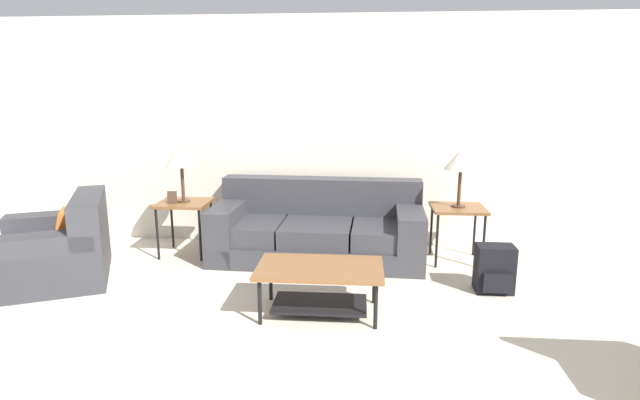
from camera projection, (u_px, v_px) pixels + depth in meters
wall_back at (334, 133)px, 5.72m from camera, size 8.92×0.06×2.60m
couch at (318, 231)px, 5.39m from camera, size 2.25×1.06×0.82m
armchair at (58, 250)px, 4.77m from camera, size 1.31×1.38×0.80m
coffee_table at (320, 278)px, 4.02m from camera, size 1.01×0.59×0.41m
side_table_left at (184, 207)px, 5.44m from camera, size 0.55×0.50×0.59m
side_table_right at (458, 213)px, 5.20m from camera, size 0.55×0.50×0.59m
table_lamp_left at (181, 157)px, 5.32m from camera, size 0.34×0.34×0.61m
table_lamp_right at (461, 160)px, 5.08m from camera, size 0.34×0.34×0.61m
backpack at (495, 269)px, 4.48m from camera, size 0.33×0.29×0.43m
picture_frame at (172, 197)px, 5.34m from camera, size 0.10×0.04×0.13m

